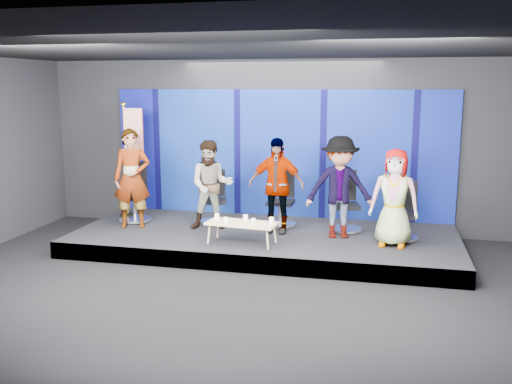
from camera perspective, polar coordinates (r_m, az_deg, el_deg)
ground at (r=8.37m, az=-2.80°, el=-10.30°), size 10.00×10.00×0.00m
room_walls at (r=7.83m, az=-2.96°, el=6.53°), size 10.02×8.02×3.51m
riser at (r=10.63m, az=0.87°, el=-4.83°), size 7.00×3.00×0.30m
backdrop at (r=11.74m, az=2.38°, el=3.87°), size 7.00×0.08×2.60m
chair_a at (r=11.65m, az=-12.04°, el=-0.98°), size 0.83×0.83×1.17m
panelist_a at (r=11.05m, az=-12.30°, el=1.33°), size 0.80×0.65×1.89m
chair_b at (r=11.29m, az=-4.18°, el=-1.37°), size 0.72×0.72×1.04m
panelist_b at (r=10.70m, az=-4.48°, el=0.69°), size 0.96×0.83×1.68m
chair_c at (r=11.03m, az=2.51°, el=-1.55°), size 0.62×0.62×1.08m
panelist_c at (r=10.44m, az=2.02°, el=0.66°), size 1.03×0.44×1.76m
chair_d at (r=10.76m, az=8.88°, el=-1.92°), size 0.76×0.76×1.12m
panelist_d at (r=10.17m, az=8.35°, el=0.46°), size 1.29×0.92×1.82m
chair_e at (r=10.40m, az=14.49°, el=-2.77°), size 0.64×0.64×1.02m
panelist_e at (r=9.83m, az=13.67°, el=-0.56°), size 0.87×0.62×1.66m
coffee_table at (r=9.79m, az=-1.43°, el=-3.22°), size 1.26×0.64×0.37m
mug_a at (r=10.01m, az=-3.93°, el=-2.44°), size 0.09×0.09×0.10m
mug_b at (r=9.75m, az=-3.02°, el=-2.82°), size 0.08×0.08×0.10m
mug_c at (r=9.90m, az=-1.06°, el=-2.58°), size 0.08×0.08×0.10m
mug_d at (r=9.69m, az=-0.27°, el=-2.91°), size 0.07×0.07×0.09m
mug_e at (r=9.70m, az=1.56°, el=-2.85°), size 0.09×0.09×0.11m
flag_stand at (r=11.74m, az=-12.39°, el=3.39°), size 0.54×0.31×2.36m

